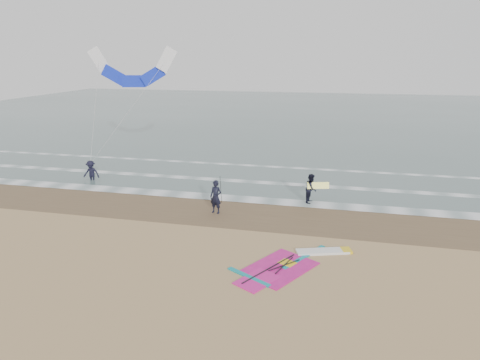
% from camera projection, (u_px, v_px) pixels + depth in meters
% --- Properties ---
extents(ground, '(120.00, 120.00, 0.00)m').
position_uv_depth(ground, '(218.00, 260.00, 18.53)').
color(ground, tan).
rests_on(ground, ground).
extents(sea_water, '(120.00, 80.00, 0.02)m').
position_uv_depth(sea_water, '(306.00, 115.00, 63.43)').
color(sea_water, '#47605E').
rests_on(sea_water, ground).
extents(wet_sand_band, '(120.00, 5.00, 0.01)m').
position_uv_depth(wet_sand_band, '(247.00, 213.00, 24.14)').
color(wet_sand_band, brown).
rests_on(wet_sand_band, ground).
extents(foam_waterline, '(120.00, 9.15, 0.02)m').
position_uv_depth(foam_waterline, '(261.00, 189.00, 28.29)').
color(foam_waterline, white).
rests_on(foam_waterline, ground).
extents(windsurf_rig, '(5.11, 4.84, 0.12)m').
position_uv_depth(windsurf_rig, '(292.00, 263.00, 18.18)').
color(windsurf_rig, white).
rests_on(windsurf_rig, ground).
extents(person_standing, '(0.78, 0.61, 1.90)m').
position_uv_depth(person_standing, '(216.00, 197.00, 23.83)').
color(person_standing, black).
rests_on(person_standing, ground).
extents(person_walking, '(0.81, 0.97, 1.78)m').
position_uv_depth(person_walking, '(311.00, 188.00, 25.57)').
color(person_walking, black).
rests_on(person_walking, ground).
extents(person_wading, '(1.21, 0.76, 1.80)m').
position_uv_depth(person_wading, '(91.00, 168.00, 30.07)').
color(person_wading, black).
rests_on(person_wading, ground).
extents(held_pole, '(0.17, 0.86, 1.82)m').
position_uv_depth(held_pole, '(221.00, 190.00, 23.64)').
color(held_pole, black).
rests_on(held_pole, ground).
extents(carried_kiteboard, '(1.30, 0.51, 0.39)m').
position_uv_depth(carried_kiteboard, '(318.00, 186.00, 25.32)').
color(carried_kiteboard, yellow).
rests_on(carried_kiteboard, ground).
extents(surf_kite, '(6.80, 3.31, 7.99)m').
position_uv_depth(surf_kite, '(133.00, 70.00, 30.57)').
color(surf_kite, white).
rests_on(surf_kite, ground).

